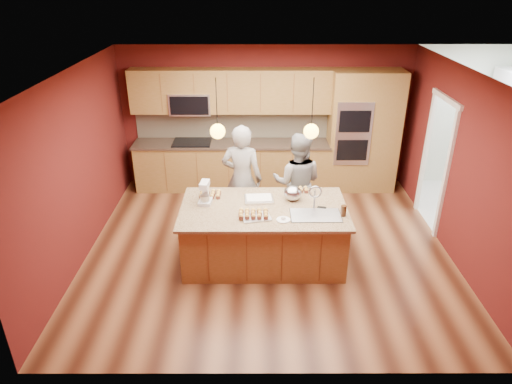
{
  "coord_description": "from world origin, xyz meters",
  "views": [
    {
      "loc": [
        -0.19,
        -6.05,
        3.9
      ],
      "look_at": [
        -0.18,
        -0.1,
        1.0
      ],
      "focal_mm": 32.0,
      "sensor_mm": 36.0,
      "label": 1
    }
  ],
  "objects_px": {
    "person_right": "(297,183)",
    "person_left": "(242,179)",
    "mixing_bowl": "(293,193)",
    "island": "(265,233)",
    "stand_mixer": "(205,194)"
  },
  "relations": [
    {
      "from": "person_right",
      "to": "mixing_bowl",
      "type": "distance_m",
      "value": 0.69
    },
    {
      "from": "stand_mixer",
      "to": "mixing_bowl",
      "type": "distance_m",
      "value": 1.27
    },
    {
      "from": "island",
      "to": "person_right",
      "type": "xyz_separation_m",
      "value": [
        0.54,
        0.92,
        0.39
      ]
    },
    {
      "from": "person_right",
      "to": "stand_mixer",
      "type": "xyz_separation_m",
      "value": [
        -1.39,
        -0.77,
        0.18
      ]
    },
    {
      "from": "stand_mixer",
      "to": "person_right",
      "type": "bearing_deg",
      "value": 35.0
    },
    {
      "from": "island",
      "to": "person_left",
      "type": "distance_m",
      "value": 1.08
    },
    {
      "from": "island",
      "to": "person_left",
      "type": "xyz_separation_m",
      "value": [
        -0.35,
        0.92,
        0.45
      ]
    },
    {
      "from": "person_right",
      "to": "person_left",
      "type": "bearing_deg",
      "value": 11.78
    },
    {
      "from": "mixing_bowl",
      "to": "person_left",
      "type": "bearing_deg",
      "value": 138.67
    },
    {
      "from": "person_left",
      "to": "stand_mixer",
      "type": "height_order",
      "value": "person_left"
    },
    {
      "from": "person_left",
      "to": "person_right",
      "type": "distance_m",
      "value": 0.89
    },
    {
      "from": "person_left",
      "to": "mixing_bowl",
      "type": "xyz_separation_m",
      "value": [
        0.76,
        -0.67,
        0.08
      ]
    },
    {
      "from": "person_right",
      "to": "mixing_bowl",
      "type": "height_order",
      "value": "person_right"
    },
    {
      "from": "stand_mixer",
      "to": "mixing_bowl",
      "type": "height_order",
      "value": "stand_mixer"
    },
    {
      "from": "mixing_bowl",
      "to": "stand_mixer",
      "type": "bearing_deg",
      "value": -175.19
    }
  ]
}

